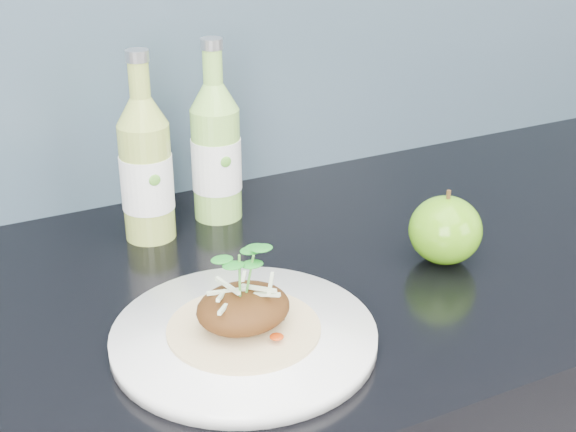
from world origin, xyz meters
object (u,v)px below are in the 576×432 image
dinner_plate (244,337)px  green_apple (445,230)px  cider_bottle_left (146,170)px  cider_bottle_right (216,152)px

dinner_plate → green_apple: (0.29, 0.05, 0.03)m
cider_bottle_left → cider_bottle_right: same height
green_apple → dinner_plate: bearing=-169.4°
dinner_plate → cider_bottle_right: 0.32m
dinner_plate → cider_bottle_left: bearing=91.2°
dinner_plate → cider_bottle_left: (-0.01, 0.28, 0.08)m
green_apple → cider_bottle_right: size_ratio=0.40×
green_apple → cider_bottle_left: cider_bottle_left is taller
green_apple → cider_bottle_left: bearing=142.5°
green_apple → cider_bottle_left: 0.37m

